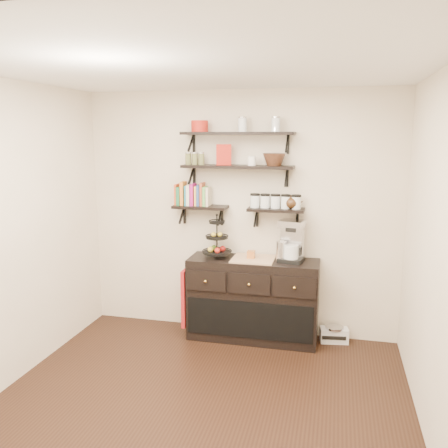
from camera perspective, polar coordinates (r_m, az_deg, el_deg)
floor at (r=4.16m, az=-3.43°, el=-21.64°), size 3.50×3.50×0.00m
ceiling at (r=3.54m, az=-3.94°, el=18.44°), size 3.50×3.50×0.02m
back_wall at (r=5.28m, az=1.91°, el=1.20°), size 3.50×0.02×2.70m
right_wall at (r=3.54m, az=24.66°, el=-4.56°), size 0.02×3.50×2.70m
shelf_top at (r=5.08m, az=1.67°, el=10.81°), size 1.20×0.27×0.23m
shelf_mid at (r=5.09m, az=1.65°, el=6.87°), size 1.20×0.27×0.23m
shelf_low_left at (r=5.26m, az=-2.84°, el=2.01°), size 0.60×0.25×0.23m
shelf_low_right at (r=5.09m, az=6.29°, el=1.66°), size 0.60×0.25×0.23m
cookbooks at (r=5.25m, az=-3.56°, el=3.51°), size 0.40×0.15×0.26m
glass_canisters at (r=5.07m, az=6.19°, el=2.64°), size 0.54×0.10×0.13m
sideboard at (r=5.25m, az=3.50°, el=-9.02°), size 1.40×0.50×0.92m
fruit_stand at (r=5.16m, az=-0.82°, el=-2.31°), size 0.31×0.31×0.46m
candle at (r=5.10m, az=3.27°, el=-3.67°), size 0.08×0.08×0.08m
coffee_maker at (r=5.04m, az=8.15°, el=-2.11°), size 0.28×0.28×0.45m
thermal_carafe at (r=5.03m, az=6.90°, el=-3.32°), size 0.11×0.11×0.22m
apron at (r=5.32m, az=-4.55°, el=-8.70°), size 0.04×0.27×0.64m
radio at (r=5.41m, az=13.10°, el=-12.80°), size 0.31×0.22×0.18m
recipe_box at (r=5.11m, az=-0.02°, el=8.33°), size 0.17×0.09×0.22m
walnut_bowl at (r=5.02m, az=6.04°, el=7.72°), size 0.24×0.24×0.13m
ramekins at (r=5.05m, az=3.37°, el=7.58°), size 0.09×0.09×0.10m
teapot at (r=5.05m, az=8.14°, el=2.65°), size 0.21×0.17×0.15m
red_pot at (r=5.18m, az=-2.95°, el=11.67°), size 0.18×0.18×0.12m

